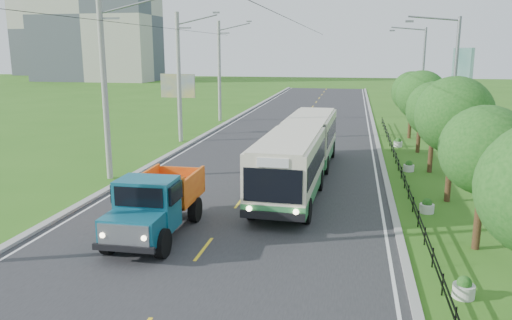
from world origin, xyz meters
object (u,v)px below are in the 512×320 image
(tree_fourth, at_px, (434,112))
(planter_far, at_px, (398,143))
(bus, at_px, (301,148))
(billboard_left, at_px, (178,90))
(planter_front, at_px, (464,288))
(billboard_right, at_px, (461,77))
(streetlight_mid, at_px, (451,90))
(pole_near, at_px, (105,88))
(dump_truck, at_px, (156,201))
(tree_back, at_px, (412,94))
(pole_mid, at_px, (179,77))
(tree_second, at_px, (485,155))
(planter_mid, at_px, (409,167))
(planter_near, at_px, (427,207))
(tree_fifth, at_px, (422,98))
(tree_third, at_px, (454,119))
(streetlight_far, at_px, (421,77))
(pole_far, at_px, (220,71))

(tree_fourth, distance_m, planter_far, 8.62)
(planter_far, height_order, bus, bus)
(billboard_left, bearing_deg, planter_front, -55.16)
(billboard_right, bearing_deg, streetlight_mid, -105.44)
(pole_near, height_order, dump_truck, pole_near)
(planter_far, distance_m, bus, 13.34)
(tree_back, bearing_deg, pole_mid, -164.16)
(pole_mid, xyz_separation_m, tree_second, (18.12, -18.86, -1.57))
(tree_second, height_order, streetlight_mid, streetlight_mid)
(pole_mid, xyz_separation_m, bus, (10.72, -10.73, -3.20))
(streetlight_mid, height_order, planter_mid, streetlight_mid)
(tree_back, distance_m, planter_mid, 12.66)
(planter_mid, bearing_deg, pole_mid, 157.46)
(pole_near, height_order, tree_second, pole_near)
(tree_back, bearing_deg, bus, -114.99)
(planter_front, relative_size, planter_near, 1.00)
(planter_near, xyz_separation_m, planter_far, (0.00, 16.00, 0.00))
(tree_back, bearing_deg, planter_near, -93.57)
(tree_fifth, relative_size, bus, 0.35)
(pole_near, relative_size, planter_far, 14.93)
(tree_fifth, height_order, planter_far, tree_fifth)
(pole_mid, height_order, planter_near, pole_mid)
(billboard_left, bearing_deg, tree_third, -39.33)
(pole_mid, height_order, planter_far, pole_mid)
(streetlight_mid, height_order, billboard_left, streetlight_mid)
(pole_mid, xyz_separation_m, streetlight_far, (18.90, 7.00, -0.19))
(pole_mid, distance_m, planter_front, 28.92)
(tree_third, bearing_deg, pole_far, 126.09)
(tree_back, bearing_deg, billboard_right, -68.30)
(pole_far, distance_m, billboard_right, 24.33)
(pole_mid, distance_m, tree_second, 26.20)
(bus, bearing_deg, streetlight_far, 67.04)
(billboard_right, bearing_deg, bus, -135.32)
(planter_near, bearing_deg, tree_fourth, 81.23)
(streetlight_mid, xyz_separation_m, billboard_right, (1.66, 6.00, 0.44))
(planter_front, relative_size, bus, 0.04)
(tree_second, height_order, streetlight_far, streetlight_far)
(pole_mid, distance_m, tree_third, 22.25)
(tree_second, relative_size, tree_fifth, 0.91)
(streetlight_mid, distance_m, dump_truck, 18.58)
(planter_front, bearing_deg, tree_back, 87.44)
(planter_mid, height_order, dump_truck, dump_truck)
(pole_near, bearing_deg, planter_far, 37.63)
(pole_near, distance_m, planter_near, 17.79)
(pole_mid, height_order, billboard_right, pole_mid)
(billboard_left, relative_size, dump_truck, 0.87)
(tree_fifth, height_order, billboard_left, tree_fifth)
(tree_fourth, height_order, planter_mid, tree_fourth)
(streetlight_far, relative_size, planter_mid, 13.54)
(tree_back, distance_m, streetlight_mid, 12.23)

